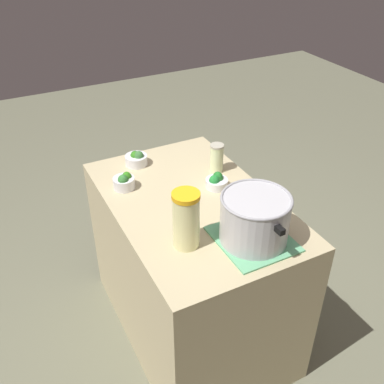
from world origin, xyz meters
TOP-DOWN VIEW (x-y plane):
  - ground_plane at (0.00, 0.00)m, footprint 8.00×8.00m
  - counter_slab at (0.00, 0.00)m, footprint 1.13×0.72m
  - dish_cloth at (0.36, 0.10)m, footprint 0.32×0.29m
  - cooking_pot at (0.36, 0.10)m, footprint 0.35×0.28m
  - lemonade_pitcher at (0.26, -0.16)m, footprint 0.11×0.11m
  - mason_jar at (-0.19, 0.24)m, footprint 0.07×0.07m
  - broccoli_bowl_front at (-0.43, -0.11)m, footprint 0.12×0.12m
  - broccoli_bowl_center at (-0.05, 0.16)m, footprint 0.11×0.11m
  - broccoli_bowl_back at (-0.25, -0.24)m, footprint 0.11×0.11m

SIDE VIEW (x-z plane):
  - ground_plane at x=0.00m, z-range 0.00..0.00m
  - counter_slab at x=0.00m, z-range 0.00..0.85m
  - dish_cloth at x=0.36m, z-range 0.85..0.86m
  - broccoli_bowl_center at x=-0.05m, z-range 0.84..0.92m
  - broccoli_bowl_front at x=-0.43m, z-range 0.84..0.92m
  - broccoli_bowl_back at x=-0.25m, z-range 0.84..0.93m
  - mason_jar at x=-0.19m, z-range 0.85..1.00m
  - cooking_pot at x=0.36m, z-range 0.86..1.06m
  - lemonade_pitcher at x=0.26m, z-range 0.85..1.10m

